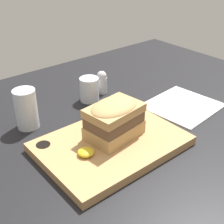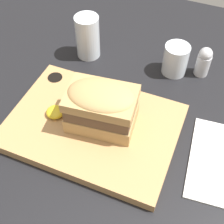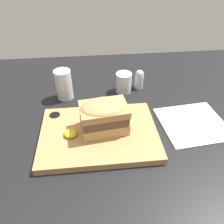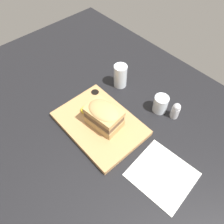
% 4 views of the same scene
% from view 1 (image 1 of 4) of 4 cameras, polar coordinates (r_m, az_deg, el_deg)
% --- Properties ---
extents(dining_table, '(1.55, 1.09, 0.02)m').
position_cam_1_polar(dining_table, '(0.81, -2.38, -6.05)').
color(dining_table, black).
rests_on(dining_table, ground).
extents(serving_board, '(0.35, 0.25, 0.02)m').
position_cam_1_polar(serving_board, '(0.78, -0.20, -5.83)').
color(serving_board, tan).
rests_on(serving_board, dining_table).
extents(sandwich, '(0.15, 0.11, 0.10)m').
position_cam_1_polar(sandwich, '(0.76, 0.41, -1.08)').
color(sandwich, tan).
rests_on(sandwich, serving_board).
extents(mustard_dollop, '(0.04, 0.04, 0.02)m').
position_cam_1_polar(mustard_dollop, '(0.72, -4.80, -7.31)').
color(mustard_dollop, gold).
rests_on(mustard_dollop, serving_board).
extents(water_glass, '(0.06, 0.06, 0.11)m').
position_cam_1_polar(water_glass, '(0.87, -15.35, 0.12)').
color(water_glass, silver).
rests_on(water_glass, dining_table).
extents(wine_glass, '(0.06, 0.06, 0.08)m').
position_cam_1_polar(wine_glass, '(0.99, -4.15, 4.05)').
color(wine_glass, silver).
rests_on(wine_glass, dining_table).
extents(napkin, '(0.22, 0.21, 0.00)m').
position_cam_1_polar(napkin, '(0.99, 12.75, 1.15)').
color(napkin, white).
rests_on(napkin, dining_table).
extents(salt_shaker, '(0.03, 0.03, 0.08)m').
position_cam_1_polar(salt_shaker, '(1.04, -1.88, 5.52)').
color(salt_shaker, silver).
rests_on(salt_shaker, dining_table).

